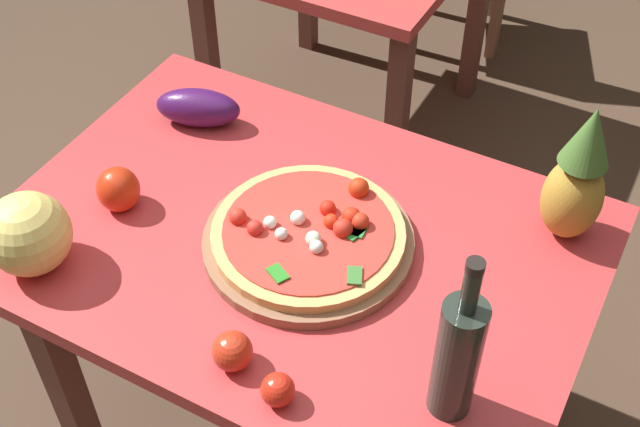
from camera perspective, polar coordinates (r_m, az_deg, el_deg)
ground_plane at (r=2.32m, az=-1.31°, el=-14.36°), size 10.00×10.00×0.00m
display_table at (r=1.79m, az=-1.65°, el=-3.69°), size 1.21×0.85×0.74m
pizza_board at (r=1.69m, az=-0.80°, el=-1.96°), size 0.43×0.43×0.02m
pizza at (r=1.67m, az=-0.69°, el=-1.24°), size 0.39×0.39×0.06m
wine_bottle at (r=1.38m, az=9.37°, el=-9.57°), size 0.08×0.08×0.37m
pineapple_left at (r=1.70m, az=17.15°, el=2.18°), size 0.12×0.12×0.32m
melon at (r=1.70m, az=-19.31°, el=-1.33°), size 0.17×0.17×0.17m
bell_pepper at (r=1.80m, az=-13.62°, el=1.61°), size 0.09×0.09×0.10m
eggplant at (r=1.98m, az=-8.32°, el=7.17°), size 0.22×0.15×0.09m
tomato_by_bottle at (r=1.45m, az=-2.90°, el=-11.93°), size 0.06×0.06×0.06m
tomato_at_corner at (r=1.50m, az=-6.01°, el=-9.33°), size 0.07×0.07×0.07m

